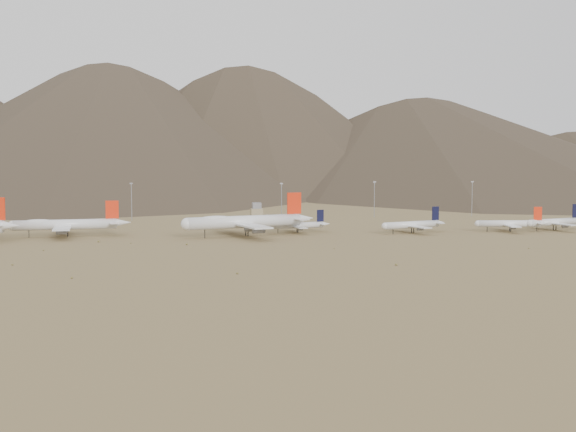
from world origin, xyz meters
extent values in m
plane|color=olive|center=(0.00, 0.00, 0.00)|extent=(3000.00, 3000.00, 0.00)
cone|color=silver|center=(-108.42, 13.14, 8.18)|extent=(12.53, 8.69, 5.88)
cube|color=silver|center=(-113.29, 14.49, 8.34)|extent=(11.33, 22.74, 0.39)
cylinder|color=silver|center=(-83.96, 33.34, 6.53)|extent=(53.94, 10.49, 5.54)
sphere|color=silver|center=(-110.68, 30.86, 6.53)|extent=(5.43, 5.43, 5.43)
cone|color=silver|center=(-54.05, 36.12, 6.94)|extent=(10.08, 5.86, 4.99)
cube|color=silver|center=(-85.03, 33.24, 5.70)|extent=(13.10, 49.77, 0.69)
cube|color=silver|center=(-58.32, 35.73, 7.08)|extent=(6.54, 19.06, 0.33)
cube|color=red|center=(-59.39, 35.63, 14.22)|extent=(6.99, 1.14, 9.84)
cylinder|color=black|center=(-102.66, 31.60, 1.88)|extent=(0.36, 0.36, 3.76)
cylinder|color=black|center=(-83.02, 34.82, 1.88)|extent=(0.45, 0.45, 3.76)
cylinder|color=black|center=(-82.77, 32.06, 1.88)|extent=(0.45, 0.45, 3.76)
ellipsoid|color=silver|center=(-97.86, 32.05, 8.05)|extent=(17.48, 5.73, 3.33)
cylinder|color=slate|center=(-85.94, 43.04, 4.32)|extent=(5.57, 2.98, 2.50)
cylinder|color=slate|center=(-84.12, 23.45, 4.32)|extent=(5.57, 2.98, 2.50)
cylinder|color=slate|center=(-86.76, 51.85, 4.32)|extent=(5.57, 2.98, 2.50)
cylinder|color=slate|center=(-83.30, 14.63, 4.32)|extent=(5.57, 2.98, 2.50)
cylinder|color=silver|center=(11.94, 19.91, 7.90)|extent=(64.22, 24.49, 6.71)
sphere|color=silver|center=(-19.23, 10.89, 7.90)|extent=(6.57, 6.57, 6.57)
cone|color=silver|center=(46.86, 30.02, 8.40)|extent=(12.90, 9.05, 6.04)
cube|color=silver|center=(10.69, 19.55, 6.89)|extent=(26.52, 60.04, 0.84)
cube|color=silver|center=(41.87, 28.58, 8.57)|extent=(11.90, 23.34, 0.40)
cube|color=red|center=(40.62, 28.21, 17.20)|extent=(8.27, 2.93, 11.90)
cylinder|color=black|center=(-9.88, 13.60, 2.27)|extent=(0.43, 0.43, 4.54)
cylinder|color=black|center=(12.72, 21.88, 2.27)|extent=(0.54, 0.54, 4.54)
cylinder|color=black|center=(13.65, 18.66, 2.27)|extent=(0.54, 0.54, 4.54)
ellipsoid|color=silver|center=(-4.27, 15.22, 9.74)|extent=(21.35, 10.61, 4.02)
cylinder|color=slate|center=(7.39, 30.98, 5.23)|extent=(7.07, 4.70, 3.02)
cylinder|color=slate|center=(14.00, 8.12, 5.23)|extent=(7.07, 4.70, 3.02)
cylinder|color=slate|center=(4.41, 41.27, 5.23)|extent=(7.07, 4.70, 3.02)
cylinder|color=slate|center=(16.98, -2.17, 5.23)|extent=(7.07, 4.70, 3.02)
cylinder|color=silver|center=(43.07, 34.89, 4.10)|extent=(31.96, 9.06, 3.46)
sphere|color=silver|center=(27.39, 32.06, 4.10)|extent=(3.39, 3.39, 3.39)
cone|color=silver|center=(60.62, 38.05, 4.35)|extent=(6.19, 4.08, 3.11)
cube|color=silver|center=(42.44, 34.77, 3.58)|extent=(9.86, 27.77, 0.43)
cube|color=silver|center=(58.11, 37.60, 4.44)|extent=(4.66, 10.72, 0.21)
cube|color=black|center=(57.49, 37.49, 9.24)|extent=(4.13, 1.04, 6.83)
cylinder|color=black|center=(32.10, 32.91, 1.18)|extent=(0.36, 0.36, 2.37)
cylinder|color=black|center=(43.54, 35.85, 1.18)|extent=(0.46, 0.46, 2.37)
cylinder|color=black|center=(43.85, 34.15, 1.18)|extent=(0.46, 0.46, 2.37)
cylinder|color=slate|center=(41.08, 42.30, 2.72)|extent=(3.41, 2.10, 1.56)
cylinder|color=slate|center=(43.80, 27.25, 2.72)|extent=(3.41, 2.10, 1.56)
cylinder|color=silver|center=(107.14, 21.87, 4.70)|extent=(36.00, 15.19, 3.97)
sphere|color=silver|center=(89.76, 16.17, 4.70)|extent=(3.89, 3.89, 3.89)
cone|color=silver|center=(126.60, 28.27, 5.00)|extent=(7.37, 5.45, 3.58)
cube|color=silver|center=(106.44, 21.65, 4.11)|extent=(15.35, 31.62, 0.50)
cube|color=silver|center=(123.82, 27.35, 5.10)|extent=(6.85, 12.35, 0.24)
cube|color=black|center=(123.13, 27.12, 10.61)|extent=(4.63, 1.82, 7.84)
cylinder|color=black|center=(94.97, 17.88, 1.36)|extent=(0.42, 0.42, 2.72)
cylinder|color=black|center=(107.52, 23.05, 1.36)|extent=(0.52, 0.52, 2.72)
cylinder|color=black|center=(108.14, 21.16, 1.36)|extent=(0.52, 0.52, 2.72)
cylinder|color=slate|center=(103.70, 29.99, 3.12)|extent=(4.03, 2.84, 1.79)
cylinder|color=slate|center=(109.18, 13.30, 3.12)|extent=(4.03, 2.84, 1.79)
cylinder|color=silver|center=(165.16, 20.36, 4.63)|extent=(36.20, 8.89, 3.91)
sphere|color=silver|center=(147.33, 22.87, 4.63)|extent=(3.83, 3.83, 3.83)
cone|color=silver|center=(185.13, 17.54, 4.92)|extent=(6.91, 4.39, 3.52)
cube|color=silver|center=(164.45, 20.46, 4.04)|extent=(10.01, 31.37, 0.49)
cube|color=silver|center=(182.27, 17.95, 5.02)|extent=(4.84, 12.07, 0.23)
cube|color=red|center=(181.56, 18.05, 10.44)|extent=(4.68, 1.00, 7.72)
cylinder|color=black|center=(152.68, 22.11, 1.34)|extent=(0.41, 0.41, 2.67)
cylinder|color=black|center=(166.01, 21.22, 1.34)|extent=(0.51, 0.51, 2.67)
cylinder|color=black|center=(165.74, 19.29, 1.34)|extent=(0.51, 0.51, 2.67)
cylinder|color=slate|center=(165.65, 29.01, 3.08)|extent=(3.81, 2.24, 1.76)
cylinder|color=slate|center=(163.24, 11.90, 3.08)|extent=(3.81, 2.24, 1.76)
cylinder|color=silver|center=(194.54, 23.13, 4.87)|extent=(37.45, 15.06, 4.12)
sphere|color=silver|center=(176.42, 17.57, 4.87)|extent=(4.03, 4.03, 4.03)
cube|color=silver|center=(193.82, 22.91, 4.26)|extent=(15.33, 32.84, 0.51)
cube|color=silver|center=(211.94, 28.47, 5.29)|extent=(6.88, 12.81, 0.25)
cube|color=black|center=(211.22, 28.25, 10.99)|extent=(4.82, 1.80, 8.12)
cylinder|color=black|center=(181.86, 19.24, 1.41)|extent=(0.43, 0.43, 2.82)
cylinder|color=black|center=(194.97, 24.34, 1.41)|extent=(0.54, 0.54, 2.82)
cylinder|color=black|center=(195.57, 22.37, 1.41)|extent=(0.54, 0.54, 2.82)
cylinder|color=slate|center=(191.15, 31.61, 3.24)|extent=(4.17, 2.88, 1.85)
cylinder|color=slate|center=(196.49, 14.21, 3.24)|extent=(4.17, 2.88, 1.85)
cube|color=gray|center=(30.00, 120.00, 4.00)|extent=(8.00, 8.00, 8.00)
cube|color=slate|center=(30.00, 120.00, 10.00)|extent=(6.00, 6.00, 4.00)
cylinder|color=gray|center=(-54.13, 128.33, 12.50)|extent=(0.50, 0.50, 25.00)
cube|color=gray|center=(-54.13, 128.33, 25.30)|extent=(2.00, 0.60, 0.80)
cylinder|color=gray|center=(45.72, 109.88, 12.50)|extent=(0.50, 0.50, 25.00)
cube|color=gray|center=(45.72, 109.88, 25.30)|extent=(2.00, 0.60, 0.80)
cylinder|color=gray|center=(116.32, 131.39, 12.50)|extent=(0.50, 0.50, 25.00)
cube|color=gray|center=(116.32, 131.39, 25.30)|extent=(2.00, 0.60, 0.80)
cylinder|color=gray|center=(187.22, 124.25, 12.50)|extent=(0.50, 0.50, 25.00)
cube|color=gray|center=(187.22, 124.25, 25.30)|extent=(2.00, 0.60, 0.80)
ellipsoid|color=olive|center=(-63.73, 3.29, 0.47)|extent=(1.07, 1.07, 0.94)
ellipsoid|color=olive|center=(47.89, -41.62, 0.17)|extent=(0.62, 0.62, 0.33)
ellipsoid|color=olive|center=(-85.28, -27.04, 0.21)|extent=(0.79, 0.79, 0.42)
ellipsoid|color=olive|center=(-47.31, -4.51, 0.19)|extent=(0.77, 0.77, 0.39)
ellipsoid|color=olive|center=(-61.82, -108.24, 0.34)|extent=(0.82, 0.82, 0.67)
ellipsoid|color=olive|center=(-19.89, -15.55, 0.43)|extent=(1.01, 1.01, 0.86)
ellipsoid|color=olive|center=(138.39, -54.79, 0.19)|extent=(0.68, 0.68, 0.39)
ellipsoid|color=olive|center=(-3.26, -107.33, 0.30)|extent=(0.97, 0.97, 0.59)
ellipsoid|color=olive|center=(-89.46, -71.89, 0.25)|extent=(0.96, 0.96, 0.50)
ellipsoid|color=olive|center=(60.77, -96.18, 0.38)|extent=(1.07, 1.07, 0.77)
camera|label=1|loc=(-26.02, -368.59, 42.47)|focal=45.00mm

